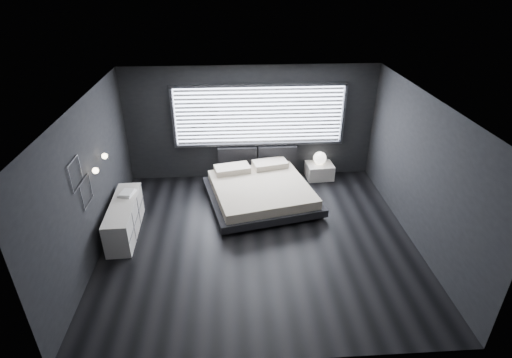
{
  "coord_description": "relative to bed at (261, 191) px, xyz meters",
  "views": [
    {
      "loc": [
        -0.47,
        -6.35,
        4.79
      ],
      "look_at": [
        0.0,
        0.85,
        0.9
      ],
      "focal_mm": 28.0,
      "sensor_mm": 36.0,
      "label": 1
    }
  ],
  "objects": [
    {
      "name": "wall_art_lower",
      "position": [
        -3.12,
        -1.73,
        1.1
      ],
      "size": [
        0.01,
        0.48,
        0.48
      ],
      "color": "#47474C",
      "rests_on": "ground"
    },
    {
      "name": "headboard",
      "position": [
        0.01,
        1.21,
        0.29
      ],
      "size": [
        1.96,
        0.16,
        0.52
      ],
      "color": "black",
      "rests_on": "ground"
    },
    {
      "name": "wall_art_upper",
      "position": [
        -3.12,
        -1.98,
        1.57
      ],
      "size": [
        0.01,
        0.48,
        0.48
      ],
      "color": "#47474C",
      "rests_on": "ground"
    },
    {
      "name": "book_stack",
      "position": [
        -2.77,
        -0.65,
        0.43
      ],
      "size": [
        0.34,
        0.39,
        0.07
      ],
      "color": "white",
      "rests_on": "dresser"
    },
    {
      "name": "window",
      "position": [
        0.06,
        1.27,
        1.33
      ],
      "size": [
        4.14,
        0.09,
        1.52
      ],
      "color": "white",
      "rests_on": "ground"
    },
    {
      "name": "orb_lamp",
      "position": [
        1.56,
        1.08,
        0.26
      ],
      "size": [
        0.32,
        0.32,
        0.32
      ],
      "primitive_type": "sphere",
      "color": "white",
      "rests_on": "nightstand"
    },
    {
      "name": "sconce_far",
      "position": [
        -3.02,
        -0.78,
        1.32
      ],
      "size": [
        0.18,
        0.11,
        0.11
      ],
      "color": "silver",
      "rests_on": "ground"
    },
    {
      "name": "nightstand",
      "position": [
        1.57,
        1.07,
        -0.09
      ],
      "size": [
        0.68,
        0.58,
        0.38
      ],
      "primitive_type": "cube",
      "rotation": [
        0.0,
        0.0,
        0.07
      ],
      "color": "silver",
      "rests_on": "ground"
    },
    {
      "name": "bed",
      "position": [
        0.0,
        0.0,
        0.0
      ],
      "size": [
        2.71,
        2.63,
        0.6
      ],
      "color": "black",
      "rests_on": "ground"
    },
    {
      "name": "dresser",
      "position": [
        -2.79,
        -1.01,
        0.06
      ],
      "size": [
        0.53,
        1.7,
        0.68
      ],
      "color": "silver",
      "rests_on": "ground"
    },
    {
      "name": "room",
      "position": [
        -0.14,
        -1.43,
        1.12
      ],
      "size": [
        6.04,
        6.0,
        2.8
      ],
      "color": "black",
      "rests_on": "ground"
    },
    {
      "name": "sconce_near",
      "position": [
        -3.02,
        -1.38,
        1.32
      ],
      "size": [
        0.18,
        0.11,
        0.11
      ],
      "color": "silver",
      "rests_on": "ground"
    }
  ]
}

